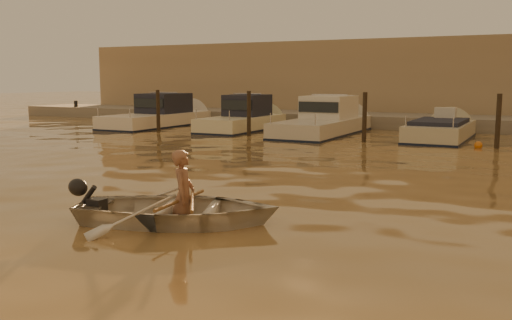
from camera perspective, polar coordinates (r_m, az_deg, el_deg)
The scene contains 20 objects.
ground_plane at distance 11.11m, azimuth -9.07°, elevation -5.15°, with size 160.00×160.00×0.00m, color olive.
dinghy at distance 10.18m, azimuth -7.78°, elevation -4.91°, with size 2.55×3.57×0.74m, color silver.
person at distance 10.10m, azimuth -7.26°, elevation -3.53°, with size 0.59×0.38×1.61m, color #936249.
outboard_motor at distance 10.62m, azimuth -15.70°, elevation -4.43°, with size 0.90×0.40×0.70m, color black, non-canonical shape.
oar_port at distance 10.08m, azimuth -6.42°, elevation -4.02°, with size 0.06×0.06×2.10m, color brown.
oar_starboard at distance 10.13m, azimuth -7.52°, elevation -3.99°, with size 0.06×0.06×2.10m, color brown.
moored_boat_0 at distance 31.04m, azimuth -9.93°, elevation 4.48°, with size 2.48×7.81×1.75m, color white, non-canonical shape.
moored_boat_1 at distance 28.21m, azimuth -1.43°, elevation 4.24°, with size 2.19×6.54×1.75m, color #EDE9C6, non-canonical shape.
moored_boat_2 at distance 26.43m, azimuth 6.76°, elevation 3.93°, with size 2.47×8.21×1.75m, color beige, non-canonical shape.
moored_boat_3 at distance 25.13m, azimuth 17.94°, elevation 2.46°, with size 2.18×6.26×0.95m, color beige, non-canonical shape.
piling_0 at distance 28.21m, azimuth -9.76°, elevation 4.69°, with size 0.18×0.18×2.20m, color #2D2319.
piling_1 at distance 25.52m, azimuth -0.72°, elevation 4.45°, with size 0.18×0.18×2.20m, color #2D2319.
piling_2 at distance 23.51m, azimuth 10.79°, elevation 4.00°, with size 0.18×0.18×2.20m, color #2D2319.
piling_3 at distance 22.62m, azimuth 23.05°, elevation 3.34°, with size 0.18×0.18×2.20m, color #2D2319.
fender_a at distance 28.68m, azimuth -12.60°, elevation 3.06°, with size 0.30×0.30×0.30m, color white.
fender_b at distance 26.10m, azimuth -2.70°, elevation 2.76°, with size 0.30×0.30×0.30m, color orange.
fender_c at distance 23.17m, azimuth 4.81°, elevation 2.07°, with size 0.30×0.30×0.30m, color white.
fender_d at distance 22.58m, azimuth 21.34°, elevation 1.38°, with size 0.30×0.30×0.30m, color orange.
quay at distance 30.97m, azimuth 15.18°, elevation 3.43°, with size 52.00×4.00×1.00m, color gray.
waterfront_building at distance 36.27m, azimuth 17.16°, elevation 7.55°, with size 46.00×7.00×4.80m, color #9E8466.
Camera 1 is at (6.44, -8.70, 2.53)m, focal length 40.00 mm.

